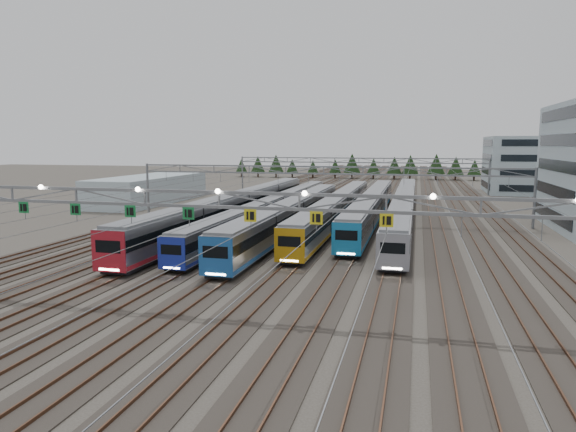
% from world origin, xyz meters
% --- Properties ---
extents(ground, '(400.00, 400.00, 0.00)m').
position_xyz_m(ground, '(0.00, 0.00, 0.00)').
color(ground, '#47423A').
rests_on(ground, ground).
extents(track_bed, '(54.00, 260.00, 5.42)m').
position_xyz_m(track_bed, '(0.00, 100.00, 1.49)').
color(track_bed, '#2D2823').
rests_on(track_bed, ground).
extents(train_a, '(3.12, 63.40, 4.06)m').
position_xyz_m(train_a, '(-11.25, 35.32, 2.28)').
color(train_a, black).
rests_on(train_a, ground).
extents(train_b, '(2.54, 64.50, 3.31)m').
position_xyz_m(train_b, '(-6.75, 38.07, 1.90)').
color(train_b, black).
rests_on(train_b, ground).
extents(train_c, '(2.91, 51.75, 3.79)m').
position_xyz_m(train_c, '(-2.25, 30.37, 2.14)').
color(train_c, black).
rests_on(train_c, ground).
extents(train_d, '(2.82, 56.87, 3.67)m').
position_xyz_m(train_d, '(2.25, 39.04, 2.08)').
color(train_d, black).
rests_on(train_d, ground).
extents(train_e, '(2.86, 55.18, 3.73)m').
position_xyz_m(train_e, '(6.75, 42.32, 2.11)').
color(train_e, black).
rests_on(train_e, ground).
extents(train_f, '(2.80, 66.85, 3.64)m').
position_xyz_m(train_f, '(11.25, 43.39, 2.07)').
color(train_f, black).
rests_on(train_f, ground).
extents(gantry_near, '(56.36, 0.61, 8.08)m').
position_xyz_m(gantry_near, '(-0.05, -0.12, 7.09)').
color(gantry_near, slate).
rests_on(gantry_near, ground).
extents(gantry_mid, '(56.36, 0.36, 8.00)m').
position_xyz_m(gantry_mid, '(0.00, 40.00, 6.39)').
color(gantry_mid, slate).
rests_on(gantry_mid, ground).
extents(gantry_far, '(56.36, 0.36, 8.00)m').
position_xyz_m(gantry_far, '(0.00, 85.00, 6.39)').
color(gantry_far, slate).
rests_on(gantry_far, ground).
extents(depot_bldg_north, '(22.00, 18.00, 12.66)m').
position_xyz_m(depot_bldg_north, '(39.28, 92.69, 6.33)').
color(depot_bldg_north, '#ACC3CE').
rests_on(depot_bldg_north, ground).
extents(west_shed, '(10.00, 30.00, 4.99)m').
position_xyz_m(west_shed, '(-36.25, 55.23, 2.49)').
color(west_shed, '#ACC3CE').
rests_on(west_shed, ground).
extents(treeline, '(93.80, 5.60, 7.02)m').
position_xyz_m(treeline, '(-0.90, 131.75, 4.23)').
color(treeline, '#332114').
rests_on(treeline, ground).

